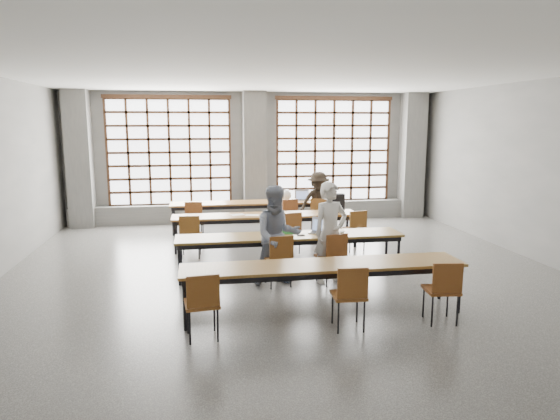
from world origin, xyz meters
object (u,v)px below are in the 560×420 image
(chair_back_right, at_px, (319,212))
(laptop_front, at_px, (320,229))
(chair_near_right, at_px, (444,286))
(student_male, at_px, (330,233))
(red_pouch, at_px, (202,300))
(chair_near_left, at_px, (202,299))
(mouse, at_px, (342,232))
(chair_mid_left, at_px, (190,232))
(green_box, at_px, (286,231))
(backpack, at_px, (337,203))
(chair_back_left, at_px, (194,216))
(chair_back_mid, at_px, (288,213))
(student_female, at_px, (278,236))
(desk_row_c, at_px, (290,238))
(chair_near_mid, at_px, (350,291))
(desk_row_b, at_px, (266,217))
(chair_front_right, at_px, (333,253))
(phone, at_px, (301,235))
(desk_row_a, at_px, (251,204))
(chair_mid_centre, at_px, (290,228))
(laptop_back, at_px, (303,197))
(plastic_bag, at_px, (286,195))
(chair_mid_right, at_px, (355,226))
(student_back, at_px, (318,202))

(chair_back_right, bearing_deg, laptop_front, -103.21)
(chair_back_right, height_order, chair_near_right, same)
(student_male, distance_m, red_pouch, 2.93)
(chair_near_left, height_order, mouse, chair_near_left)
(chair_mid_left, relative_size, laptop_front, 1.91)
(chair_near_right, bearing_deg, green_box, 122.78)
(chair_back_right, bearing_deg, chair_near_left, -116.65)
(chair_back_right, height_order, backpack, backpack)
(chair_back_right, bearing_deg, chair_back_left, -179.96)
(chair_back_mid, bearing_deg, student_female, -102.87)
(laptop_front, bearing_deg, desk_row_c, -169.93)
(chair_near_right, bearing_deg, student_male, 116.89)
(chair_near_mid, bearing_deg, chair_back_left, 109.48)
(chair_mid_left, relative_size, chair_near_right, 1.00)
(chair_near_right, bearing_deg, desk_row_c, 122.81)
(desk_row_c, bearing_deg, desk_row_b, 94.33)
(desk_row_b, relative_size, backpack, 10.00)
(chair_front_right, bearing_deg, chair_back_left, 121.23)
(laptop_front, bearing_deg, phone, -153.03)
(chair_near_mid, distance_m, phone, 2.43)
(desk_row_c, relative_size, mouse, 40.82)
(desk_row_b, height_order, chair_near_mid, chair_near_mid)
(chair_mid_left, height_order, chair_near_left, same)
(desk_row_a, distance_m, laptop_front, 3.81)
(chair_mid_centre, bearing_deg, laptop_front, -76.62)
(student_female, distance_m, laptop_back, 4.63)
(chair_mid_left, distance_m, laptop_front, 2.69)
(red_pouch, bearing_deg, plastic_bag, 70.84)
(chair_mid_right, bearing_deg, laptop_back, 103.37)
(chair_mid_centre, xyz_separation_m, plastic_bag, (0.35, 2.45, 0.34))
(mouse, relative_size, backpack, 0.24)
(chair_back_left, xyz_separation_m, student_male, (2.29, -3.68, 0.32))
(chair_mid_left, bearing_deg, red_pouch, -87.13)
(chair_mid_right, xyz_separation_m, chair_near_right, (-0.04, -3.93, 0.00))
(chair_near_left, distance_m, laptop_back, 6.96)
(chair_near_mid, distance_m, student_male, 2.06)
(laptop_back, distance_m, green_box, 4.00)
(desk_row_a, relative_size, student_back, 2.66)
(mouse, bearing_deg, chair_mid_left, 152.18)
(chair_mid_right, relative_size, green_box, 3.52)
(chair_front_right, height_order, student_female, student_female)
(chair_front_right, bearing_deg, chair_back_mid, 91.20)
(desk_row_b, distance_m, chair_mid_right, 1.93)
(chair_mid_left, bearing_deg, chair_near_mid, -62.00)
(chair_near_left, bearing_deg, laptop_front, 50.80)
(chair_near_mid, xyz_separation_m, mouse, (0.62, 2.50, 0.21))
(backpack, bearing_deg, green_box, -119.16)
(chair_mid_right, bearing_deg, green_box, -142.10)
(desk_row_a, bearing_deg, chair_near_mid, -84.51)
(backpack, bearing_deg, laptop_back, 109.23)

